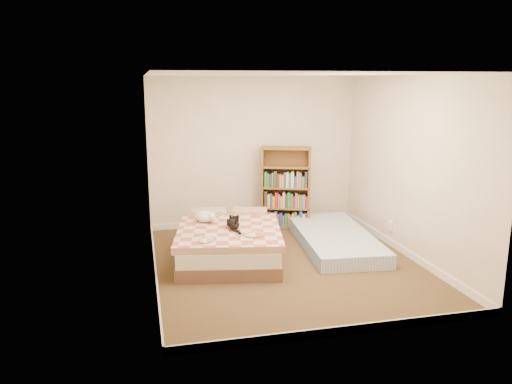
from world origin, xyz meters
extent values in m
cube|color=#46341E|center=(0.00, 0.00, 0.00)|extent=(3.50, 4.00, 0.01)
cube|color=white|center=(0.00, 0.00, 2.50)|extent=(3.50, 4.00, 0.01)
cube|color=beige|center=(0.00, 2.00, 1.25)|extent=(3.50, 0.01, 2.50)
cube|color=beige|center=(0.00, -2.00, 1.25)|extent=(3.50, 0.01, 2.50)
cube|color=beige|center=(-1.75, 0.00, 1.25)|extent=(0.01, 4.00, 2.50)
cube|color=beige|center=(1.75, 0.00, 1.25)|extent=(0.01, 4.00, 2.50)
cube|color=white|center=(0.00, 1.99, 0.05)|extent=(3.50, 0.02, 0.10)
cube|color=white|center=(0.00, -1.99, 0.05)|extent=(3.50, 0.02, 0.10)
cube|color=white|center=(-1.74, 0.00, 0.05)|extent=(0.02, 4.00, 0.10)
cube|color=white|center=(1.74, 0.00, 0.05)|extent=(0.02, 4.00, 0.10)
cube|color=white|center=(1.74, 0.40, 0.30)|extent=(0.03, 0.09, 0.13)
cube|color=brown|center=(-0.71, 0.44, 0.09)|extent=(1.65, 2.10, 0.17)
cube|color=silver|center=(-0.71, 0.44, 0.26)|extent=(1.61, 2.06, 0.19)
cube|color=#AF5941|center=(-0.71, 0.44, 0.41)|extent=(1.65, 1.78, 0.09)
cube|color=gray|center=(-1.02, 1.15, 0.43)|extent=(0.57, 0.42, 0.14)
cube|color=#AF5941|center=(-0.39, 1.15, 0.43)|extent=(0.57, 0.42, 0.14)
cube|color=brown|center=(0.09, 1.69, 0.68)|extent=(0.13, 0.27, 1.36)
cube|color=brown|center=(0.87, 1.69, 0.68)|extent=(0.13, 0.27, 1.36)
cube|color=brown|center=(0.48, 1.81, 0.68)|extent=(0.78, 0.29, 1.36)
cube|color=brown|center=(0.48, 1.69, 0.02)|extent=(0.86, 0.52, 0.03)
cube|color=brown|center=(0.48, 1.69, 0.69)|extent=(0.86, 0.52, 0.03)
cube|color=brown|center=(0.48, 1.69, 1.34)|extent=(0.86, 0.52, 0.03)
cube|color=#7296BE|center=(0.93, 0.62, 0.10)|extent=(1.22, 2.33, 0.20)
ellipsoid|color=black|center=(-0.67, 0.33, 0.51)|extent=(0.26, 0.39, 0.12)
sphere|color=black|center=(-0.67, 0.52, 0.52)|extent=(0.14, 0.14, 0.11)
cone|color=black|center=(-0.70, 0.55, 0.57)|extent=(0.05, 0.05, 0.04)
cone|color=black|center=(-0.64, 0.55, 0.57)|extent=(0.05, 0.05, 0.04)
cylinder|color=black|center=(-0.58, 0.09, 0.48)|extent=(0.09, 0.20, 0.04)
ellipsoid|color=white|center=(-1.00, 0.75, 0.53)|extent=(0.32, 0.35, 0.15)
sphere|color=white|center=(-0.91, 0.65, 0.55)|extent=(0.13, 0.13, 0.12)
sphere|color=white|center=(-0.87, 0.61, 0.53)|extent=(0.06, 0.06, 0.05)
sphere|color=white|center=(-1.12, 0.80, 0.51)|extent=(0.08, 0.08, 0.07)
camera|label=1|loc=(-1.85, -6.11, 2.41)|focal=35.00mm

